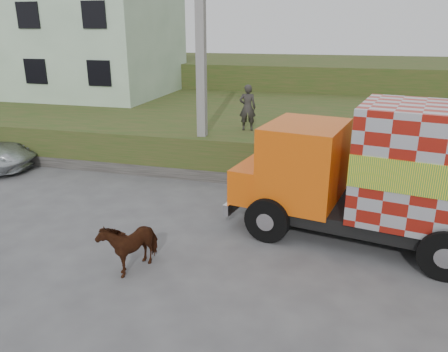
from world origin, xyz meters
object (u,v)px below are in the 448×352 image
(cow, at_px, (130,243))
(utility_pole, at_px, (201,61))
(cargo_truck, at_px, (415,177))
(pedestrian, at_px, (248,108))

(cow, bearing_deg, utility_pole, 112.42)
(cargo_truck, bearing_deg, utility_pole, 160.30)
(cargo_truck, xyz_separation_m, cow, (-6.14, -2.66, -1.22))
(utility_pole, relative_size, cargo_truck, 0.97)
(utility_pole, bearing_deg, pedestrian, 43.93)
(cow, bearing_deg, cargo_truck, 42.57)
(cargo_truck, relative_size, cow, 5.82)
(utility_pole, distance_m, cargo_truck, 7.92)
(cow, relative_size, pedestrian, 0.83)
(utility_pole, bearing_deg, cargo_truck, -30.89)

